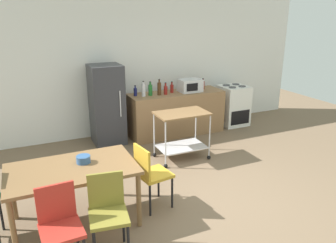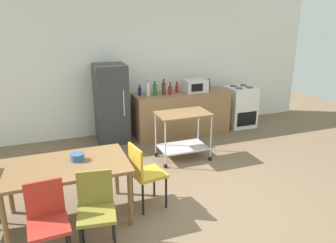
# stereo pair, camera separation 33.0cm
# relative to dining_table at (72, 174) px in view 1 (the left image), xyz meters

# --- Properties ---
(ground_plane) EXTENTS (12.00, 12.00, 0.00)m
(ground_plane) POSITION_rel_dining_table_xyz_m (1.62, -0.23, -0.67)
(ground_plane) COLOR brown
(back_wall) EXTENTS (8.40, 0.12, 2.90)m
(back_wall) POSITION_rel_dining_table_xyz_m (1.62, 2.97, 0.78)
(back_wall) COLOR white
(back_wall) RESTS_ON ground_plane
(kitchen_counter) EXTENTS (2.00, 0.64, 0.90)m
(kitchen_counter) POSITION_rel_dining_table_xyz_m (2.52, 2.37, -0.22)
(kitchen_counter) COLOR olive
(kitchen_counter) RESTS_ON ground_plane
(dining_table) EXTENTS (1.50, 0.90, 0.75)m
(dining_table) POSITION_rel_dining_table_xyz_m (0.00, 0.00, 0.00)
(dining_table) COLOR brown
(dining_table) RESTS_ON ground_plane
(chair_mustard) EXTENTS (0.46, 0.46, 0.89)m
(chair_mustard) POSITION_rel_dining_table_xyz_m (0.96, -0.06, -0.15)
(chair_mustard) COLOR gold
(chair_mustard) RESTS_ON ground_plane
(chair_olive) EXTENTS (0.45, 0.45, 0.89)m
(chair_olive) POSITION_rel_dining_table_xyz_m (0.24, -0.68, -0.15)
(chair_olive) COLOR olive
(chair_olive) RESTS_ON ground_plane
(chair_red) EXTENTS (0.42, 0.42, 0.89)m
(chair_red) POSITION_rel_dining_table_xyz_m (-0.25, -0.72, -0.15)
(chair_red) COLOR #B72D23
(chair_red) RESTS_ON ground_plane
(stove_oven) EXTENTS (0.60, 0.61, 0.92)m
(stove_oven) POSITION_rel_dining_table_xyz_m (3.97, 2.39, -0.22)
(stove_oven) COLOR white
(stove_oven) RESTS_ON ground_plane
(refrigerator) EXTENTS (0.60, 0.63, 1.55)m
(refrigerator) POSITION_rel_dining_table_xyz_m (1.07, 2.47, 0.10)
(refrigerator) COLOR #333338
(refrigerator) RESTS_ON ground_plane
(kitchen_cart) EXTENTS (0.91, 0.57, 0.85)m
(kitchen_cart) POSITION_rel_dining_table_xyz_m (2.05, 1.18, -0.10)
(kitchen_cart) COLOR brown
(kitchen_cart) RESTS_ON ground_plane
(bottle_sesame_oil) EXTENTS (0.07, 0.07, 0.21)m
(bottle_sesame_oil) POSITION_rel_dining_table_xyz_m (1.65, 2.45, 0.31)
(bottle_sesame_oil) COLOR navy
(bottle_sesame_oil) RESTS_ON kitchen_counter
(bottle_sparkling_water) EXTENTS (0.07, 0.07, 0.30)m
(bottle_sparkling_water) POSITION_rel_dining_table_xyz_m (1.78, 2.34, 0.36)
(bottle_sparkling_water) COLOR silver
(bottle_sparkling_water) RESTS_ON kitchen_counter
(bottle_soy_sauce) EXTENTS (0.08, 0.08, 0.28)m
(bottle_soy_sauce) POSITION_rel_dining_table_xyz_m (1.93, 2.35, 0.35)
(bottle_soy_sauce) COLOR #1E6628
(bottle_soy_sauce) RESTS_ON kitchen_counter
(bottle_olive_oil) EXTENTS (0.08, 0.08, 0.32)m
(bottle_olive_oil) POSITION_rel_dining_table_xyz_m (2.11, 2.31, 0.36)
(bottle_olive_oil) COLOR #4C2D19
(bottle_olive_oil) RESTS_ON kitchen_counter
(bottle_vinegar) EXTENTS (0.07, 0.07, 0.24)m
(bottle_vinegar) POSITION_rel_dining_table_xyz_m (2.24, 2.31, 0.32)
(bottle_vinegar) COLOR maroon
(bottle_vinegar) RESTS_ON kitchen_counter
(bottle_soda) EXTENTS (0.07, 0.07, 0.23)m
(bottle_soda) POSITION_rel_dining_table_xyz_m (2.43, 2.40, 0.32)
(bottle_soda) COLOR maroon
(bottle_soda) RESTS_ON kitchen_counter
(microwave) EXTENTS (0.46, 0.35, 0.26)m
(microwave) POSITION_rel_dining_table_xyz_m (2.81, 2.33, 0.36)
(microwave) COLOR silver
(microwave) RESTS_ON kitchen_counter
(bottle_wine) EXTENTS (0.07, 0.07, 0.23)m
(bottle_wine) POSITION_rel_dining_table_xyz_m (3.17, 2.42, 0.32)
(bottle_wine) COLOR maroon
(bottle_wine) RESTS_ON kitchen_counter
(fruit_bowl) EXTENTS (0.17, 0.17, 0.09)m
(fruit_bowl) POSITION_rel_dining_table_xyz_m (0.16, 0.08, 0.12)
(fruit_bowl) COLOR #33598C
(fruit_bowl) RESTS_ON dining_table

